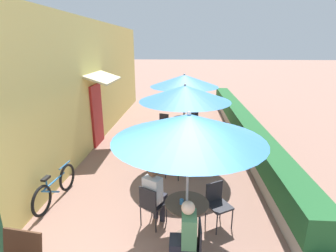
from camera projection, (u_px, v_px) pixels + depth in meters
cafe_facade_wall at (95, 83)px, 9.31m from camera, size 0.98×13.46×4.20m
planter_hedge at (242, 127)px, 9.48m from camera, size 0.60×12.46×1.01m
patio_table_near at (187, 213)px, 4.65m from camera, size 0.78×0.78×0.75m
patio_umbrella_near at (189, 127)px, 4.17m from camera, size 2.49×2.49×2.40m
cafe_chair_near_left at (217, 201)px, 5.04m from camera, size 0.55×0.55×0.87m
cafe_chair_near_right at (151, 203)px, 4.98m from camera, size 0.54×0.54×0.87m
seated_patron_near_right at (154, 192)px, 5.01m from camera, size 0.47×0.51×1.25m
cafe_chair_near_back at (192, 244)px, 3.96m from camera, size 0.40×0.40×0.87m
seated_patron_near_back at (185, 234)px, 3.91m from camera, size 0.40×0.34×1.25m
coffee_cup_near at (182, 202)px, 4.54m from camera, size 0.07×0.07×0.09m
patio_table_mid at (184, 148)px, 7.52m from camera, size 0.78×0.78×0.75m
patio_umbrella_mid at (185, 93)px, 7.04m from camera, size 2.49×2.49×2.40m
cafe_chair_mid_left at (177, 159)px, 6.86m from camera, size 0.51×0.51×0.87m
cafe_chair_mid_right at (189, 141)px, 8.20m from camera, size 0.51×0.51×0.87m
coffee_cup_mid at (181, 140)px, 7.47m from camera, size 0.07×0.07×0.09m
patio_table_far at (184, 123)px, 9.95m from camera, size 0.78×0.78×0.75m
patio_umbrella_far at (184, 81)px, 9.47m from camera, size 2.49×2.49×2.40m
cafe_chair_far_left at (165, 122)px, 10.17m from camera, size 0.51×0.51×0.87m
cafe_chair_far_right at (189, 129)px, 9.28m from camera, size 0.47×0.47×0.87m
cafe_chair_far_back at (196, 120)px, 10.43m from camera, size 0.56×0.56×0.87m
coffee_cup_far at (184, 117)px, 9.76m from camera, size 0.07×0.07×0.09m
bicycle_leaning at (55, 188)px, 5.84m from camera, size 0.20×1.66×0.74m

